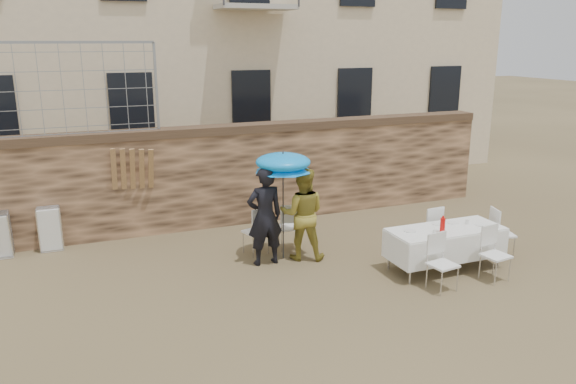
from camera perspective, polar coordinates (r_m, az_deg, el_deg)
name	(u,v)px	position (r m, az deg, el deg)	size (l,w,h in m)	color
ground	(318,321)	(8.57, 3.02, -13.00)	(80.00, 80.00, 0.00)	brown
stone_wall	(225,176)	(12.62, -6.40, 1.62)	(13.00, 0.50, 2.20)	brown
chain_link_fence	(73,90)	(11.88, -20.97, 9.66)	(3.20, 0.06, 1.80)	gray
man_suit	(265,216)	(10.28, -2.37, -2.47)	(0.68, 0.44, 1.85)	black
woman_dress	(302,214)	(10.55, 1.48, -2.23)	(0.86, 0.67, 1.77)	gold
umbrella	(283,166)	(10.27, -0.50, 2.70)	(1.06, 1.06, 1.94)	#3F3F44
couple_chair_left	(256,230)	(10.91, -3.31, -3.89)	(0.48, 0.48, 0.96)	white
couple_chair_right	(289,226)	(11.14, 0.12, -3.46)	(0.48, 0.48, 0.96)	white
banquet_table	(446,231)	(10.50, 15.75, -3.79)	(2.10, 0.85, 0.78)	white
soda_bottle	(443,225)	(10.21, 15.43, -3.27)	(0.09, 0.09, 0.26)	red
table_chair_front_left	(443,263)	(9.68, 15.47, -6.99)	(0.48, 0.48, 0.96)	white
table_chair_front_right	(496,254)	(10.35, 20.38, -5.94)	(0.48, 0.48, 0.96)	white
table_chair_back	(428,229)	(11.30, 14.04, -3.66)	(0.48, 0.48, 0.96)	white
table_chair_side	(502,233)	(11.52, 20.94, -3.86)	(0.48, 0.48, 0.96)	white
chair_stack_left	(0,232)	(12.19, -27.24, -3.65)	(0.46, 0.47, 0.92)	white
chair_stack_right	(50,227)	(12.12, -23.02, -3.26)	(0.46, 0.40, 0.92)	white
wood_planks	(130,192)	(12.08, -15.71, 0.02)	(0.70, 0.20, 2.00)	#A37749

